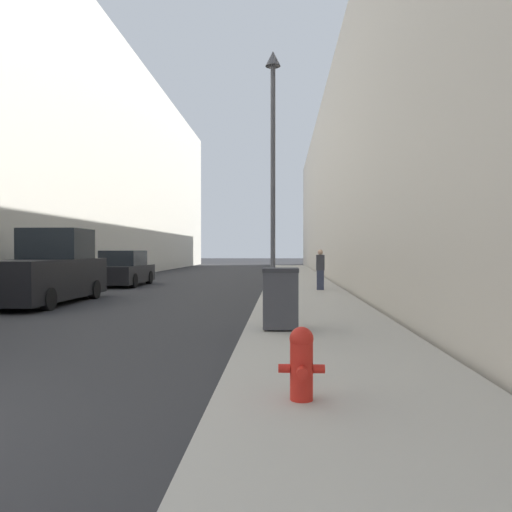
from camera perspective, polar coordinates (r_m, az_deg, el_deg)
name	(u,v)px	position (r m, az deg, el deg)	size (l,w,h in m)	color
sidewalk_right	(302,288)	(21.46, 5.25, -3.62)	(3.17, 60.00, 0.14)	#ADA89E
building_left_glass	(22,156)	(33.80, -25.19, 10.30)	(12.00, 60.00, 14.73)	beige
building_right_stone	(429,182)	(30.85, 19.20, 7.98)	(12.00, 60.00, 11.24)	beige
fire_hydrant	(302,362)	(5.23, 5.23, -11.92)	(0.48, 0.36, 0.75)	red
trash_bin	(281,298)	(9.70, 2.84, -4.80)	(0.69, 0.67, 1.19)	#3D3D42
lamppost	(273,152)	(13.19, 1.95, 11.79)	(0.39, 0.39, 6.69)	#4C4C51
pickup_truck	(46,272)	(17.06, -22.91, -1.71)	(2.19, 5.48, 2.38)	black
parked_sedan_near	(124,270)	(24.33, -14.88, -1.52)	(1.95, 4.38, 1.66)	black
pedestrian_on_sidewalk	(320,270)	(19.48, 7.36, -1.55)	(0.32, 0.21, 1.56)	#2D3347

